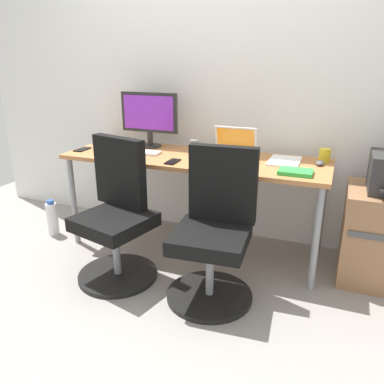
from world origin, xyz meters
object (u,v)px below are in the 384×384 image
(desktop_monitor, at_px, (149,116))
(coffee_mug, at_px, (325,155))
(open_laptop, at_px, (232,151))
(office_chair_right, at_px, (214,233))
(water_bottle_on_floor, at_px, (52,218))
(office_chair_left, at_px, (117,217))

(desktop_monitor, xyz_separation_m, coffee_mug, (1.35, 0.02, -0.20))
(desktop_monitor, xyz_separation_m, open_laptop, (0.73, -0.12, -0.20))
(office_chair_right, bearing_deg, desktop_monitor, 137.91)
(water_bottle_on_floor, height_order, coffee_mug, coffee_mug)
(open_laptop, bearing_deg, desktop_monitor, 170.40)
(open_laptop, bearing_deg, office_chair_left, -136.26)
(office_chair_left, bearing_deg, office_chair_right, 0.15)
(water_bottle_on_floor, bearing_deg, coffee_mug, 11.37)
(office_chair_left, height_order, coffee_mug, office_chair_left)
(water_bottle_on_floor, relative_size, desktop_monitor, 0.65)
(office_chair_left, distance_m, desktop_monitor, 0.92)
(office_chair_right, bearing_deg, water_bottle_on_floor, 168.32)
(office_chair_right, bearing_deg, office_chair_left, -179.85)
(desktop_monitor, height_order, coffee_mug, desktop_monitor)
(office_chair_left, distance_m, water_bottle_on_floor, 0.95)
(desktop_monitor, height_order, open_laptop, desktop_monitor)
(office_chair_left, height_order, desktop_monitor, desktop_monitor)
(desktop_monitor, distance_m, open_laptop, 0.76)
(desktop_monitor, bearing_deg, open_laptop, -9.60)
(desktop_monitor, relative_size, open_laptop, 1.55)
(desktop_monitor, distance_m, coffee_mug, 1.37)
(office_chair_right, relative_size, water_bottle_on_floor, 3.03)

